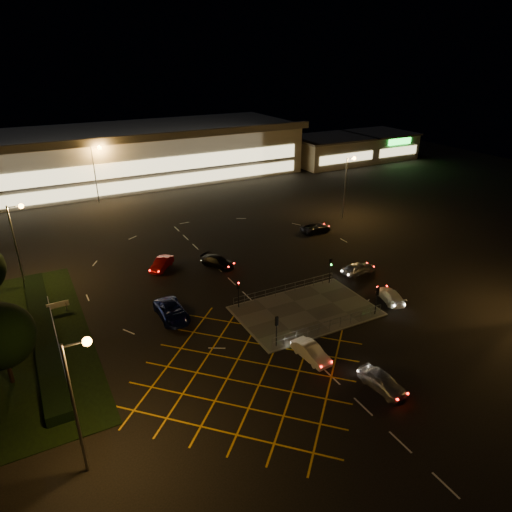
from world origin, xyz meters
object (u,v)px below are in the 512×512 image
car_left_blue (172,311)px  car_approach_white (391,296)px  car_east_grey (316,228)px  signal_se (377,295)px  signal_ne (330,266)px  car_right_silver (358,268)px  car_near_silver (382,381)px  signal_nw (238,289)px  car_far_dkgrey (218,262)px  signal_sw (277,325)px  car_queue_white (311,352)px  car_circ_red (162,264)px

car_left_blue → car_approach_white: 23.85m
car_east_grey → signal_se: bearing=157.6°
signal_ne → car_right_silver: 5.00m
car_approach_white → car_near_silver: bearing=61.2°
signal_nw → car_east_grey: signal_nw is taller
car_near_silver → car_far_dkgrey: car_near_silver is taller
signal_se → signal_sw: bearing=0.0°
car_right_silver → signal_nw: bearing=88.7°
car_queue_white → car_east_grey: car_queue_white is taller
car_queue_white → car_right_silver: bearing=32.9°
signal_nw → car_approach_white: signal_nw is taller
car_right_silver → signal_sw: bearing=113.9°
car_circ_red → car_approach_white: car_circ_red is taller
car_left_blue → car_east_grey: size_ratio=1.17×
car_far_dkgrey → car_approach_white: bearing=-82.2°
car_far_dkgrey → car_right_silver: (14.47, -10.12, 0.07)m
signal_ne → car_queue_white: size_ratio=0.74×
signal_se → car_left_blue: size_ratio=0.56×
signal_nw → car_left_blue: signal_nw is taller
signal_nw → signal_ne: bearing=0.0°
car_left_blue → car_circ_red: 12.05m
car_queue_white → car_approach_white: 14.36m
signal_sw → car_left_blue: signal_sw is taller
car_queue_white → car_circ_red: (-6.20, 24.27, 0.01)m
car_approach_white → signal_nw: bearing=-5.9°
signal_nw → car_right_silver: size_ratio=0.72×
car_near_silver → car_queue_white: (-2.84, 6.07, -0.04)m
car_circ_red → car_far_dkgrey: bearing=21.0°
car_right_silver → signal_se: bearing=148.0°
signal_se → car_approach_white: signal_se is taller
car_near_silver → car_right_silver: (12.00, 17.56, -0.00)m
signal_se → car_right_silver: bearing=-119.0°
car_approach_white → car_right_silver: bearing=-82.9°
car_queue_white → car_far_dkgrey: 21.61m
signal_sw → car_right_silver: 18.80m
car_far_dkgrey → car_right_silver: size_ratio=1.07×
signal_sw → car_queue_white: signal_sw is taller
signal_nw → car_queue_white: signal_nw is taller
signal_ne → car_near_silver: size_ratio=0.72×
car_far_dkgrey → car_east_grey: 18.56m
car_queue_white → car_right_silver: car_right_silver is taller
car_near_silver → car_far_dkgrey: size_ratio=0.94×
signal_se → signal_nw: 14.41m
signal_se → car_queue_white: (-10.15, -3.01, -1.67)m
signal_ne → car_east_grey: 17.07m
signal_sw → car_circ_red: bearing=-78.4°
car_near_silver → car_left_blue: car_left_blue is taller
signal_nw → signal_sw: bearing=-90.0°
signal_sw → car_left_blue: (-6.97, 9.49, -1.58)m
signal_ne → car_circ_red: signal_ne is taller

